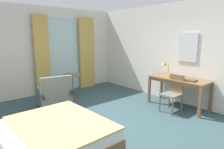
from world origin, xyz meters
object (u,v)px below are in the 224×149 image
bed (37,142)px  desk_chair (173,91)px  desk_lamp (165,65)px  armchair_by_window (55,96)px  closed_book (190,80)px  round_cafe_table (72,81)px  writing_desk (179,81)px

bed → desk_chair: size_ratio=2.35×
desk_lamp → armchair_by_window: (-2.62, 1.46, -0.73)m
desk_lamp → closed_book: (-0.09, -0.80, -0.29)m
armchair_by_window → round_cafe_table: (0.87, 0.67, 0.17)m
closed_book → round_cafe_table: 3.38m
writing_desk → closed_book: closed_book is taller
bed → armchair_by_window: armchair_by_window is taller
bed → desk_chair: bearing=-4.6°
writing_desk → desk_chair: (-0.36, -0.08, -0.18)m
desk_chair → desk_lamp: bearing=54.9°
desk_lamp → round_cafe_table: size_ratio=0.60×
closed_book → armchair_by_window: size_ratio=0.33×
writing_desk → desk_chair: desk_chair is taller
desk_chair → round_cafe_table: bearing=117.2°
desk_chair → closed_book: (0.29, -0.26, 0.29)m
desk_chair → armchair_by_window: desk_chair is taller
writing_desk → armchair_by_window: size_ratio=1.67×
writing_desk → round_cafe_table: (-1.73, 2.58, -0.17)m
writing_desk → closed_book: (-0.08, -0.35, 0.11)m
desk_chair → closed_book: desk_chair is taller
armchair_by_window → round_cafe_table: armchair_by_window is taller
desk_chair → closed_book: 0.48m
bed → round_cafe_table: 3.10m
armchair_by_window → round_cafe_table: size_ratio=1.30×
writing_desk → desk_lamp: bearing=88.5°
writing_desk → desk_chair: 0.42m
desk_chair → desk_lamp: (0.38, 0.54, 0.58)m
closed_book → desk_lamp: bearing=85.7°
bed → closed_book: bearing=-8.3°
closed_book → round_cafe_table: size_ratio=0.42×
closed_book → writing_desk: bearing=79.5°
desk_lamp → closed_book: bearing=-96.4°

